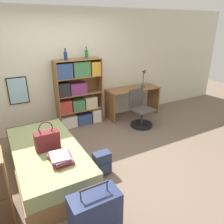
% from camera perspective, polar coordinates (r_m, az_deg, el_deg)
% --- Properties ---
extents(ground_plane, '(14.00, 14.00, 0.00)m').
position_cam_1_polar(ground_plane, '(4.00, -5.02, -12.33)').
color(ground_plane, '#756051').
extents(wall_back, '(10.00, 0.09, 2.60)m').
position_cam_1_polar(wall_back, '(5.01, -13.75, 10.45)').
color(wall_back, beige).
rests_on(wall_back, ground_plane).
extents(bed, '(0.99, 2.03, 0.49)m').
position_cam_1_polar(bed, '(3.70, -16.47, -11.91)').
color(bed, olive).
rests_on(bed, ground_plane).
extents(handbag, '(0.36, 0.17, 0.45)m').
position_cam_1_polar(handbag, '(3.42, -16.59, -7.07)').
color(handbag, maroon).
rests_on(handbag, bed).
extents(book_stack_on_bed, '(0.33, 0.40, 0.11)m').
position_cam_1_polar(book_stack_on_bed, '(3.14, -13.33, -11.63)').
color(book_stack_on_bed, '#B2382D').
rests_on(book_stack_on_bed, bed).
extents(suitcase, '(0.54, 0.28, 0.75)m').
position_cam_1_polar(suitcase, '(2.61, -4.39, -25.89)').
color(suitcase, navy).
rests_on(suitcase, ground_plane).
extents(bookcase, '(1.04, 0.32, 1.55)m').
position_cam_1_polar(bookcase, '(5.03, -8.90, 4.45)').
color(bookcase, olive).
rests_on(bookcase, ground_plane).
extents(bottle_green, '(0.07, 0.07, 0.24)m').
position_cam_1_polar(bottle_green, '(4.77, -12.04, 14.23)').
color(bottle_green, navy).
rests_on(bottle_green, bookcase).
extents(bottle_brown, '(0.07, 0.07, 0.25)m').
position_cam_1_polar(bottle_brown, '(4.97, -6.68, 14.86)').
color(bottle_brown, '#1E6B2D').
rests_on(bottle_brown, bookcase).
extents(desk, '(1.39, 0.53, 0.74)m').
position_cam_1_polar(desk, '(5.66, 5.50, 4.18)').
color(desk, olive).
rests_on(desk, ground_plane).
extents(desk_lamp, '(0.16, 0.11, 0.48)m').
position_cam_1_polar(desk_lamp, '(5.70, 8.45, 9.75)').
color(desk_lamp, navy).
rests_on(desk_lamp, desk).
extents(desk_chair, '(0.54, 0.54, 0.86)m').
position_cam_1_polar(desk_chair, '(5.17, 7.39, -0.78)').
color(desk_chair, black).
rests_on(desk_chair, ground_plane).
extents(backpack, '(0.27, 0.20, 0.37)m').
position_cam_1_polar(backpack, '(3.59, -2.59, -13.21)').
color(backpack, '#2D3856').
rests_on(backpack, ground_plane).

